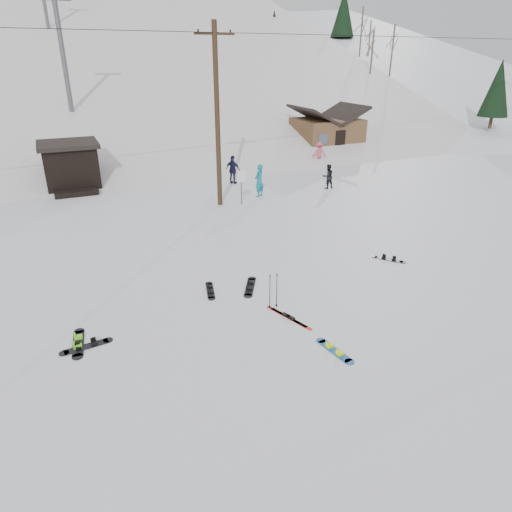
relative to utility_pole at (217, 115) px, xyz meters
name	(u,v)px	position (x,y,z in m)	size (l,w,h in m)	color
ground	(327,355)	(-2.00, -14.00, -4.68)	(200.00, 200.00, 0.00)	white
ski_slope	(108,208)	(-2.00, 41.00, -16.68)	(60.00, 75.00, 45.00)	silver
ridge_right	(357,180)	(36.00, 36.00, -15.68)	(34.00, 85.00, 36.00)	white
treeline_right	(388,115)	(34.00, 28.00, -4.68)	(20.00, 60.00, 10.00)	black
treeline_crest	(76,98)	(-2.00, 72.00, -4.68)	(50.00, 6.00, 10.00)	black
utility_pole	(217,115)	(0.00, 0.00, 0.00)	(2.00, 0.26, 9.00)	#3A2819
trail_sign	(241,181)	(1.10, -0.42, -3.41)	(0.50, 0.09, 1.85)	#595B60
lift_hut	(71,165)	(-7.00, 6.94, -3.32)	(3.40, 4.10, 2.75)	black
lift_tower_near	(62,49)	(-6.00, 16.00, 3.18)	(2.20, 0.36, 8.00)	#595B60
cabin	(327,134)	(13.00, 10.00, -3.20)	(5.39, 4.40, 3.77)	brown
hero_snowboard	(335,350)	(-1.72, -13.95, -4.65)	(0.45, 1.42, 0.10)	#185EA1
hero_skis	(289,317)	(-2.06, -11.89, -4.65)	(0.69, 1.81, 0.10)	red
ski_poles	(273,291)	(-2.23, -11.12, -4.06)	(0.33, 0.09, 1.21)	black
board_scatter_a	(86,346)	(-7.97, -10.92, -4.65)	(1.46, 0.42, 0.10)	black
board_scatter_b	(210,290)	(-3.72, -9.21, -4.66)	(0.53, 1.34, 0.10)	black
board_scatter_c	(78,343)	(-8.17, -10.67, -4.65)	(0.44, 1.61, 0.11)	black
board_scatter_d	(389,259)	(3.64, -9.64, -4.66)	(0.93, 1.14, 0.10)	black
board_scatter_f	(250,287)	(-2.35, -9.53, -4.65)	(0.94, 1.43, 0.11)	black
skier_teal	(259,181)	(2.56, 0.50, -3.75)	(0.68, 0.45, 1.87)	#0E7491
skier_dark	(328,176)	(7.11, 0.42, -3.95)	(0.71, 0.56, 1.47)	black
skier_pink	(319,153)	(10.12, 6.38, -3.86)	(1.05, 0.61, 1.63)	#C14459
skier_navy	(233,170)	(2.26, 3.78, -3.80)	(1.04, 0.43, 1.77)	#171839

